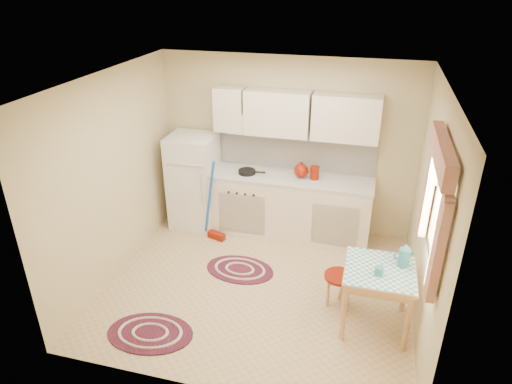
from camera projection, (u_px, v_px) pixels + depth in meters
room_shell at (278, 159)px, 5.07m from camera, size 3.64×3.60×2.52m
fridge at (194, 181)px, 6.67m from camera, size 0.65×0.60×1.40m
broom at (215, 202)px, 6.31m from camera, size 0.30×0.20×1.20m
base_cabinets at (290, 207)px, 6.50m from camera, size 2.25×0.60×0.88m
countertop at (291, 178)px, 6.30m from camera, size 2.27×0.62×0.04m
frying_pan at (247, 172)px, 6.38m from camera, size 0.27×0.27×0.05m
red_kettle at (301, 170)px, 6.21m from camera, size 0.27×0.26×0.22m
red_canister at (315, 174)px, 6.18m from camera, size 0.15×0.15×0.16m
table at (376, 298)px, 4.83m from camera, size 0.72×0.72×0.72m
stool at (338, 290)px, 5.18m from camera, size 0.44×0.44×0.42m
coffee_pot at (405, 255)px, 4.67m from camera, size 0.14×0.12×0.28m
mug at (379, 271)px, 4.57m from camera, size 0.11×0.11×0.10m
rug_center at (240, 269)px, 5.88m from camera, size 0.93×0.65×0.02m
rug_left at (150, 333)px, 4.85m from camera, size 0.99×0.71×0.02m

